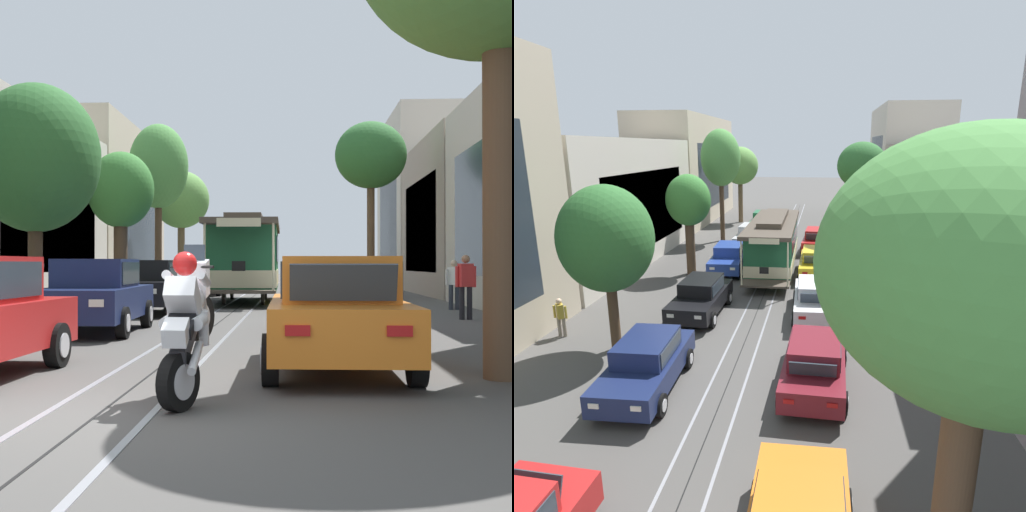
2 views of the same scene
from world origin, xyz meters
TOP-DOWN VIEW (x-y plane):
  - ground_plane at (0.00, 19.89)m, footprint 160.00×160.00m
  - trolley_track_rails at (0.00, 22.87)m, footprint 1.14×57.73m
  - building_facade_left at (-10.46, 22.70)m, footprint 5.70×49.43m
  - building_facade_right at (10.49, 23.37)m, footprint 5.75×49.43m
  - parked_car_navy_second_left at (-2.37, 8.82)m, footprint 2.07×4.39m
  - parked_car_black_mid_left at (-2.38, 14.78)m, footprint 2.09×4.40m
  - parked_car_blue_fourth_left at (-2.61, 21.51)m, footprint 2.14×4.42m
  - parked_car_silver_fifth_left at (-2.38, 27.97)m, footprint 2.12×4.41m
  - parked_car_green_sixth_left at (-2.42, 34.55)m, footprint 2.02×4.37m
  - parked_car_maroon_second_right at (2.66, 9.51)m, footprint 2.10×4.40m
  - parked_car_white_mid_right at (2.57, 15.16)m, footprint 2.12×4.41m
  - parked_car_yellow_fourth_right at (2.49, 21.13)m, footprint 2.02×4.37m
  - parked_car_red_fifth_right at (2.44, 27.12)m, footprint 2.14×4.42m
  - street_tree_kerb_left_second at (-4.49, 11.06)m, footprint 3.21×3.07m
  - street_tree_kerb_left_mid at (-4.63, 20.62)m, footprint 2.51×2.18m
  - street_tree_kerb_left_fourth at (-4.87, 29.61)m, footprint 2.96×2.83m
  - street_tree_kerb_left_far at (-5.04, 38.03)m, footprint 3.42×3.25m
  - street_tree_kerb_right_near at (4.61, 2.71)m, footprint 3.92×4.31m
  - street_tree_kerb_right_second at (5.04, 24.34)m, footprint 2.98×2.64m
  - cable_car_trolley at (0.00, 21.87)m, footprint 2.71×9.16m
  - pedestrian_on_left_pavement at (-7.08, 11.86)m, footprint 0.55×0.42m
  - pedestrian_on_right_pavement at (6.99, 17.21)m, footprint 0.55×0.42m
  - pedestrian_crossing_far at (6.42, 12.98)m, footprint 0.55×0.32m

SIDE VIEW (x-z plane):
  - ground_plane at x=0.00m, z-range 0.00..0.00m
  - trolley_track_rails at x=0.00m, z-range 0.00..0.01m
  - parked_car_navy_second_left at x=-2.37m, z-range 0.01..1.59m
  - parked_car_black_mid_left at x=-2.38m, z-range 0.01..1.59m
  - parked_car_blue_fourth_left at x=-2.61m, z-range 0.01..1.59m
  - parked_car_silver_fifth_left at x=-2.38m, z-range 0.01..1.59m
  - parked_car_green_sixth_left at x=-2.42m, z-range 0.01..1.59m
  - parked_car_maroon_second_right at x=2.66m, z-range 0.01..1.59m
  - parked_car_white_mid_right at x=2.57m, z-range 0.01..1.59m
  - parked_car_yellow_fourth_right at x=2.49m, z-range 0.01..1.59m
  - parked_car_red_fifth_right at x=2.44m, z-range 0.01..1.59m
  - pedestrian_on_left_pavement at x=-7.08m, z-range 0.10..1.65m
  - pedestrian_on_right_pavement at x=6.99m, z-range 0.10..1.70m
  - pedestrian_crossing_far at x=6.42m, z-range 0.11..1.83m
  - cable_car_trolley at x=0.00m, z-range 0.02..3.30m
  - street_tree_kerb_left_second at x=-4.49m, z-range 1.10..7.04m
  - street_tree_kerb_left_mid at x=-4.63m, z-range 1.27..6.94m
  - building_facade_right at x=10.49m, z-range -0.80..9.95m
  - building_facade_left at x=-10.46m, z-range -0.55..10.21m
  - street_tree_kerb_left_far at x=-5.04m, z-range 1.74..8.84m
  - street_tree_kerb_right_near at x=4.61m, z-range 2.02..9.45m
  - street_tree_kerb_right_second at x=5.04m, z-range 2.22..9.63m
  - street_tree_kerb_left_fourth at x=-4.87m, z-range 2.04..10.42m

